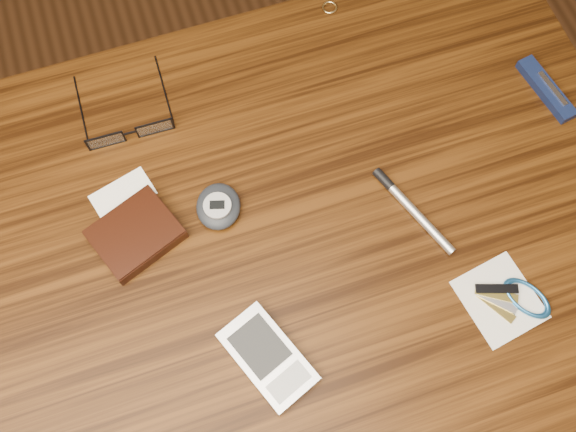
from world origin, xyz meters
The scene contains 10 objects.
ground centered at (0.00, 0.00, 0.00)m, with size 3.80×3.80×0.00m, color #472814.
desk centered at (0.00, 0.00, 0.65)m, with size 1.00×0.70×0.75m.
wallet_and_card centered at (-0.13, 0.08, 0.76)m, with size 0.12×0.14×0.02m.
eyeglasses centered at (-0.10, 0.21, 0.76)m, with size 0.12×0.12×0.02m.
gold_ring centered at (0.21, 0.32, 0.75)m, with size 0.02×0.02×0.00m, color #D9B971.
pda_phone centered at (-0.02, -0.11, 0.76)m, with size 0.10×0.13×0.02m.
pedometer centered at (-0.02, 0.08, 0.76)m, with size 0.07×0.07×0.03m.
notepad_keys centered at (0.27, -0.14, 0.75)m, with size 0.11×0.10×0.01m.
pocket_knife centered at (0.43, 0.10, 0.76)m, with size 0.04×0.10×0.01m.
silver_pen centered at (0.19, 0.01, 0.76)m, with size 0.06×0.13×0.01m.
Camera 1 is at (-0.04, -0.23, 1.48)m, focal length 40.00 mm.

